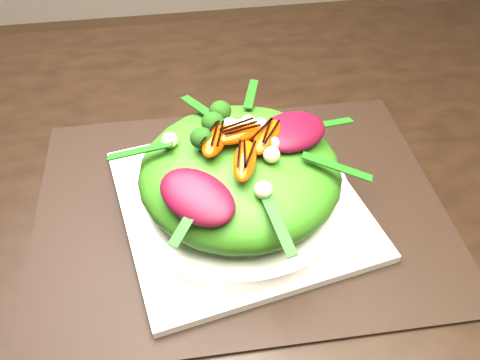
{
  "coord_description": "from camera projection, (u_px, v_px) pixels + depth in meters",
  "views": [
    {
      "loc": [
        0.05,
        -0.46,
        1.22
      ],
      "look_at": [
        0.11,
        -0.04,
        0.8
      ],
      "focal_mm": 38.0,
      "sensor_mm": 36.0,
      "label": 1
    }
  ],
  "objects": [
    {
      "name": "radicchio_leaf",
      "position": [
        292.0,
        132.0,
        0.57
      ],
      "size": [
        0.1,
        0.09,
        0.02
      ],
      "primitive_type": "ellipsoid",
      "rotation": [
        0.0,
        0.0,
        0.46
      ],
      "color": "#3F0615",
      "rests_on": "lettuce_mound"
    },
    {
      "name": "orange_segment",
      "position": [
        223.0,
        129.0,
        0.57
      ],
      "size": [
        0.06,
        0.05,
        0.02
      ],
      "primitive_type": "ellipsoid",
      "rotation": [
        0.0,
        0.0,
        0.44
      ],
      "color": "red",
      "rests_on": "lettuce_mound"
    },
    {
      "name": "lettuce_mound",
      "position": [
        240.0,
        172.0,
        0.59
      ],
      "size": [
        0.24,
        0.24,
        0.08
      ],
      "primitive_type": "ellipsoid",
      "rotation": [
        0.0,
        0.0,
        -0.01
      ],
      "color": "#2E6512",
      "rests_on": "salad_bowl"
    },
    {
      "name": "dining_table",
      "position": [
        150.0,
        203.0,
        0.67
      ],
      "size": [
        1.6,
        0.9,
        0.75
      ],
      "primitive_type": "cube",
      "color": "black",
      "rests_on": "floor"
    },
    {
      "name": "broccoli_floret",
      "position": [
        194.0,
        128.0,
        0.56
      ],
      "size": [
        0.04,
        0.04,
        0.04
      ],
      "primitive_type": "sphere",
      "rotation": [
        0.0,
        0.0,
        -0.11
      ],
      "color": "#12360A",
      "rests_on": "lettuce_mound"
    },
    {
      "name": "balsamic_drizzle",
      "position": [
        222.0,
        123.0,
        0.57
      ],
      "size": [
        0.05,
        0.02,
        0.0
      ],
      "primitive_type": "cube",
      "rotation": [
        0.0,
        0.0,
        0.44
      ],
      "color": "black",
      "rests_on": "orange_segment"
    },
    {
      "name": "placemat",
      "position": [
        240.0,
        207.0,
        0.63
      ],
      "size": [
        0.51,
        0.39,
        0.0
      ],
      "primitive_type": "cube",
      "rotation": [
        0.0,
        0.0,
        -0.01
      ],
      "color": "black",
      "rests_on": "dining_table"
    },
    {
      "name": "macadamia_nut",
      "position": [
        267.0,
        168.0,
        0.53
      ],
      "size": [
        0.02,
        0.02,
        0.02
      ],
      "primitive_type": "sphere",
      "rotation": [
        0.0,
        0.0,
        0.12
      ],
      "color": "beige",
      "rests_on": "lettuce_mound"
    },
    {
      "name": "salad_bowl",
      "position": [
        240.0,
        194.0,
        0.62
      ],
      "size": [
        0.33,
        0.33,
        0.02
      ],
      "primitive_type": "cylinder",
      "rotation": [
        0.0,
        0.0,
        -0.31
      ],
      "color": "silver",
      "rests_on": "plate_base"
    },
    {
      "name": "plate_base",
      "position": [
        240.0,
        203.0,
        0.63
      ],
      "size": [
        0.33,
        0.33,
        0.01
      ],
      "primitive_type": "cube",
      "rotation": [
        0.0,
        0.0,
        0.18
      ],
      "color": "silver",
      "rests_on": "placemat"
    }
  ]
}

